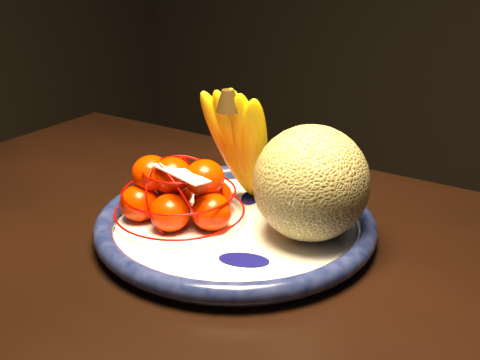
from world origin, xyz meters
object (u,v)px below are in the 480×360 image
Objects in this scene: fruit_bowl at (235,225)px; cantaloupe at (311,183)px; mandarin_bag at (179,194)px; banana_bunch at (242,141)px.

cantaloupe is (0.09, 0.03, 0.07)m from fruit_bowl.
fruit_bowl is 2.55× the size of cantaloupe.
cantaloupe is 0.17m from mandarin_bag.
mandarin_bag is (-0.07, -0.02, 0.03)m from fruit_bowl.
banana_bunch is (-0.03, 0.06, 0.09)m from fruit_bowl.
fruit_bowl is 0.08m from mandarin_bag.
cantaloupe is at bearing -17.83° from banana_bunch.
banana_bunch reaches higher than mandarin_bag.
banana_bunch is (-0.12, 0.03, 0.02)m from cantaloupe.
cantaloupe reaches higher than mandarin_bag.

